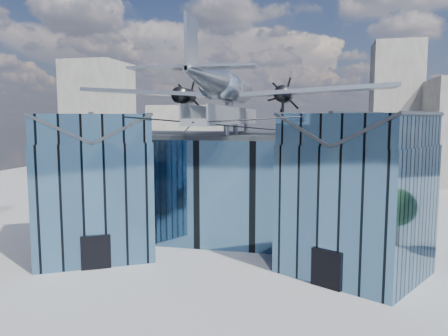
# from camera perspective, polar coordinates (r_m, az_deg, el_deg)

# --- Properties ---
(ground_plane) EXTENTS (120.00, 120.00, 0.00)m
(ground_plane) POSITION_cam_1_polar(r_m,az_deg,el_deg) (36.37, -0.70, -11.70)
(ground_plane) COLOR gray
(museum) EXTENTS (32.88, 24.50, 17.60)m
(museum) POSITION_cam_1_polar(r_m,az_deg,el_deg) (40.65, 1.17, -1.73)
(museum) COLOR #476F90
(museum) RESTS_ON ground
(bg_towers) EXTENTS (77.00, 24.50, 26.00)m
(bg_towers) POSITION_cam_1_polar(r_m,az_deg,el_deg) (84.38, 8.16, 5.53)
(bg_towers) COLOR gray
(bg_towers) RESTS_ON ground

